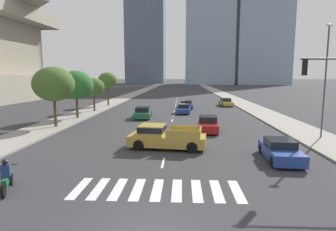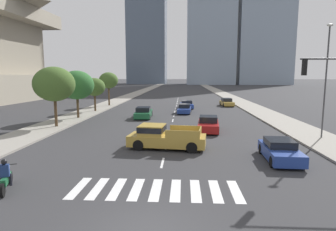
# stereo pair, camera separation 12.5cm
# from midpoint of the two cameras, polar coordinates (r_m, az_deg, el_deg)

# --- Properties ---
(sidewalk_east) EXTENTS (4.00, 260.00, 0.15)m
(sidewalk_east) POSITION_cam_midpoint_polar(r_m,az_deg,el_deg) (40.42, 18.97, 0.41)
(sidewalk_east) COLOR gray
(sidewalk_east) RESTS_ON ground
(sidewalk_west) EXTENTS (4.00, 260.00, 0.15)m
(sidewalk_west) POSITION_cam_midpoint_polar(r_m,az_deg,el_deg) (41.12, -15.84, 0.67)
(sidewalk_west) COLOR gray
(sidewalk_west) RESTS_ON ground
(crosswalk_near) EXTENTS (7.65, 2.56, 0.01)m
(crosswalk_near) POSITION_cam_midpoint_polar(r_m,az_deg,el_deg) (13.33, -2.17, -14.69)
(crosswalk_near) COLOR silver
(crosswalk_near) RESTS_ON ground
(lane_divider_center) EXTENTS (0.14, 50.00, 0.01)m
(lane_divider_center) POSITION_cam_midpoint_polar(r_m,az_deg,el_deg) (40.58, 1.49, 0.77)
(lane_divider_center) COLOR silver
(lane_divider_center) RESTS_ON ground
(motorcycle_lead) EXTENTS (1.08, 2.10, 1.49)m
(motorcycle_lead) POSITION_cam_midpoint_polar(r_m,az_deg,el_deg) (14.92, -29.69, -10.88)
(motorcycle_lead) COLOR black
(motorcycle_lead) RESTS_ON ground
(pickup_truck) EXTENTS (5.64, 2.68, 1.67)m
(pickup_truck) POSITION_cam_midpoint_polar(r_m,az_deg,el_deg) (20.17, -0.78, -4.37)
(pickup_truck) COLOR #B28E38
(pickup_truck) RESTS_ON ground
(sedan_green_0) EXTENTS (2.03, 4.82, 1.34)m
(sedan_green_0) POSITION_cam_midpoint_polar(r_m,az_deg,el_deg) (34.81, -4.86, 0.55)
(sedan_green_0) COLOR #1E6038
(sedan_green_0) RESTS_ON ground
(sedan_gold_1) EXTENTS (2.01, 4.35, 1.31)m
(sedan_gold_1) POSITION_cam_midpoint_polar(r_m,az_deg,el_deg) (49.25, 11.84, 2.59)
(sedan_gold_1) COLOR #B28E38
(sedan_gold_1) RESTS_ON ground
(sedan_red_2) EXTENTS (2.24, 4.54, 1.40)m
(sedan_red_2) POSITION_cam_midpoint_polar(r_m,az_deg,el_deg) (26.64, 8.27, -1.78)
(sedan_red_2) COLOR maroon
(sedan_red_2) RESTS_ON ground
(sedan_blue_3) EXTENTS (2.13, 4.46, 1.19)m
(sedan_blue_3) POSITION_cam_midpoint_polar(r_m,az_deg,el_deg) (45.09, 3.86, 2.20)
(sedan_blue_3) COLOR navy
(sedan_blue_3) RESTS_ON ground
(sedan_blue_4) EXTENTS (2.02, 4.42, 1.26)m
(sedan_blue_4) POSITION_cam_midpoint_polar(r_m,az_deg,el_deg) (39.19, 3.44, 1.35)
(sedan_blue_4) COLOR navy
(sedan_blue_4) RESTS_ON ground
(sedan_blue_5) EXTENTS (2.02, 4.30, 1.27)m
(sedan_blue_5) POSITION_cam_midpoint_polar(r_m,az_deg,el_deg) (18.76, 21.86, -6.61)
(sedan_blue_5) COLOR navy
(sedan_blue_5) RESTS_ON ground
(street_lamp_east) EXTENTS (0.50, 0.24, 8.98)m
(street_lamp_east) POSITION_cam_midpoint_polar(r_m,az_deg,el_deg) (25.86, 29.41, 7.26)
(street_lamp_east) COLOR #3F3F42
(street_lamp_east) RESTS_ON sidewalk_east
(street_tree_nearest) EXTENTS (3.97, 3.97, 5.87)m
(street_tree_nearest) POSITION_cam_midpoint_polar(r_m,az_deg,el_deg) (29.83, -21.87, 5.89)
(street_tree_nearest) COLOR #4C3823
(street_tree_nearest) RESTS_ON sidewalk_west
(street_tree_second) EXTENTS (4.00, 4.00, 5.59)m
(street_tree_second) POSITION_cam_midpoint_polar(r_m,az_deg,el_deg) (35.25, -17.82, 5.86)
(street_tree_second) COLOR #4C3823
(street_tree_second) RESTS_ON sidewalk_west
(street_tree_third) EXTENTS (2.99, 2.99, 4.67)m
(street_tree_third) POSITION_cam_midpoint_polar(r_m,az_deg,el_deg) (41.51, -14.53, 5.57)
(street_tree_third) COLOR #4C3823
(street_tree_third) RESTS_ON sidewalk_west
(street_tree_fourth) EXTENTS (3.17, 3.17, 5.54)m
(street_tree_fourth) POSITION_cam_midpoint_polar(r_m,az_deg,el_deg) (48.83, -11.84, 6.93)
(street_tree_fourth) COLOR #4C3823
(street_tree_fourth) RESTS_ON sidewalk_west
(office_tower_left_skyline) EXTENTS (23.12, 25.01, 92.96)m
(office_tower_left_skyline) POSITION_cam_midpoint_polar(r_m,az_deg,el_deg) (187.72, -4.17, 20.61)
(office_tower_left_skyline) COLOR slate
(office_tower_left_skyline) RESTS_ON ground
(office_tower_right_skyline) EXTENTS (29.41, 27.71, 92.93)m
(office_tower_right_skyline) POSITION_cam_midpoint_polar(r_m,az_deg,el_deg) (181.83, 18.66, 19.64)
(office_tower_right_skyline) COLOR #8C9EB2
(office_tower_right_skyline) RESTS_ON ground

